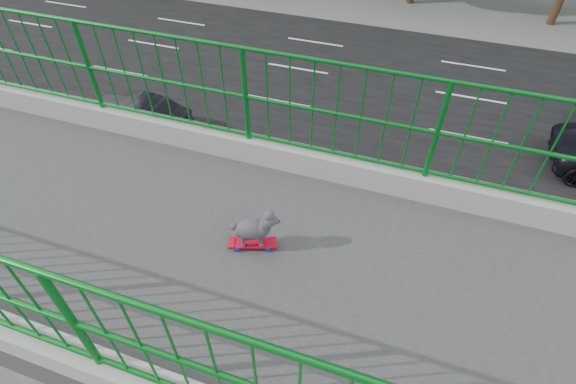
% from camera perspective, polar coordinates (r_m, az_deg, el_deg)
% --- Properties ---
extents(road, '(18.00, 90.00, 0.02)m').
position_cam_1_polar(road, '(19.32, -1.50, 11.88)').
color(road, black).
rests_on(road, ground).
extents(skateboard, '(0.28, 0.49, 0.06)m').
position_cam_1_polar(skateboard, '(4.27, -4.66, -6.74)').
color(skateboard, red).
rests_on(skateboard, footbridge).
extents(poodle, '(0.28, 0.45, 0.39)m').
position_cam_1_polar(poodle, '(4.10, -4.48, -4.74)').
color(poodle, '#2C292E').
rests_on(poodle, skateboard).
extents(car_1, '(1.48, 4.25, 1.40)m').
position_cam_1_polar(car_1, '(18.12, -19.36, 9.41)').
color(car_1, black).
rests_on(car_1, ground).
extents(car_5, '(1.39, 4.00, 1.32)m').
position_cam_1_polar(car_5, '(13.07, -0.17, -3.65)').
color(car_5, red).
rests_on(car_5, ground).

